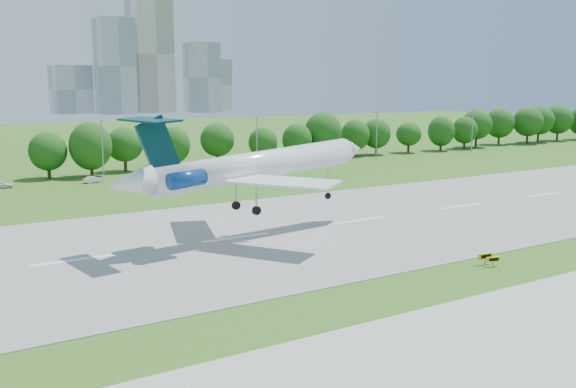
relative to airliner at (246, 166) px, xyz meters
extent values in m
plane|color=#325F19|center=(18.50, -24.76, -9.04)|extent=(600.00, 600.00, 0.00)
cube|color=gray|center=(18.50, 0.24, -9.00)|extent=(400.00, 45.00, 0.08)
cylinder|color=#382314|center=(-1.50, 67.24, -7.24)|extent=(0.70, 0.70, 3.60)
sphere|color=#133F0F|center=(-1.50, 67.24, -2.84)|extent=(8.40, 8.40, 8.40)
cylinder|color=#382314|center=(38.50, 67.24, -7.24)|extent=(0.70, 0.70, 3.60)
sphere|color=#133F0F|center=(38.50, 67.24, -2.84)|extent=(8.40, 8.40, 8.40)
cylinder|color=#382314|center=(78.50, 67.24, -7.24)|extent=(0.70, 0.70, 3.60)
sphere|color=#133F0F|center=(78.50, 67.24, -2.84)|extent=(8.40, 8.40, 8.40)
cylinder|color=#382314|center=(118.50, 67.24, -7.24)|extent=(0.70, 0.70, 3.60)
sphere|color=#133F0F|center=(118.50, 67.24, -2.84)|extent=(8.40, 8.40, 8.40)
cylinder|color=#382314|center=(158.50, 67.24, -7.24)|extent=(0.70, 0.70, 3.60)
sphere|color=#133F0F|center=(158.50, 67.24, -2.84)|extent=(8.40, 8.40, 8.40)
cylinder|color=gray|center=(-1.50, 57.24, -3.04)|extent=(0.24, 0.24, 12.00)
cube|color=gray|center=(-1.50, 57.24, 3.06)|extent=(0.90, 0.25, 0.18)
cylinder|color=gray|center=(33.50, 57.24, -3.04)|extent=(0.24, 0.24, 12.00)
cube|color=gray|center=(33.50, 57.24, 3.06)|extent=(0.90, 0.25, 0.18)
cylinder|color=gray|center=(68.50, 57.24, -3.04)|extent=(0.24, 0.24, 12.00)
cube|color=gray|center=(68.50, 57.24, 3.06)|extent=(0.90, 0.25, 0.18)
cylinder|color=gray|center=(103.50, 57.24, -3.04)|extent=(0.24, 0.24, 12.00)
cube|color=gray|center=(103.50, 57.24, 3.06)|extent=(0.90, 0.25, 0.18)
cube|color=#B2B2B7|center=(93.50, 355.24, 21.96)|extent=(22.00, 22.00, 62.00)
cube|color=beige|center=(123.50, 370.24, 30.96)|extent=(26.00, 26.00, 80.00)
cube|color=#B2B2B7|center=(153.50, 350.24, 14.96)|extent=(20.00, 20.00, 48.00)
cube|color=beige|center=(176.50, 375.24, 9.96)|extent=(18.00, 18.00, 38.00)
cube|color=#B2B2B7|center=(70.50, 380.24, 6.96)|extent=(24.00, 24.00, 32.00)
cylinder|color=white|center=(1.87, 0.24, -0.04)|extent=(30.22, 7.28, 5.20)
cone|color=white|center=(18.26, 2.35, 0.91)|extent=(3.80, 3.89, 3.66)
cone|color=white|center=(-15.31, -1.97, -0.64)|extent=(5.38, 4.09, 3.75)
cube|color=white|center=(0.98, -6.90, -1.14)|extent=(11.13, 13.60, 0.53)
cube|color=white|center=(-0.80, 6.93, -1.14)|extent=(8.68, 13.85, 0.53)
cube|color=#042A34|center=(-11.96, -1.54, 3.29)|extent=(5.34, 1.17, 6.80)
cube|color=#042A34|center=(-12.94, -1.66, 6.12)|extent=(4.37, 9.79, 0.40)
cylinder|color=navy|center=(-9.65, -3.85, -0.43)|extent=(4.49, 2.42, 2.13)
cylinder|color=navy|center=(-10.31, 1.29, -0.43)|extent=(4.49, 2.42, 2.13)
cylinder|color=gray|center=(13.72, 1.76, -3.52)|extent=(0.20, 0.20, 3.48)
cylinder|color=black|center=(13.72, 1.76, -5.27)|extent=(0.93, 0.41, 0.90)
cylinder|color=gray|center=(0.17, -2.19, -3.52)|extent=(0.24, 0.24, 3.48)
cylinder|color=black|center=(0.17, -2.19, -5.27)|extent=(1.14, 0.58, 1.10)
cylinder|color=gray|center=(-0.38, 2.16, -3.52)|extent=(0.24, 0.24, 3.48)
cylinder|color=black|center=(-0.38, 2.16, -5.27)|extent=(1.14, 0.58, 1.10)
cube|color=gray|center=(15.69, -25.49, -8.71)|extent=(0.12, 0.12, 0.65)
cube|color=yellow|center=(15.69, -25.49, -8.25)|extent=(1.47, 0.64, 0.51)
cube|color=black|center=(15.66, -25.58, -8.25)|extent=(1.07, 0.38, 0.33)
cube|color=gray|center=(15.57, -24.54, -8.65)|extent=(0.12, 0.12, 0.77)
cube|color=yellow|center=(15.57, -24.54, -8.10)|extent=(1.78, 0.44, 0.61)
cube|color=black|center=(15.55, -24.66, -8.10)|extent=(1.31, 0.21, 0.39)
imported|color=silver|center=(-3.84, 56.41, -8.40)|extent=(4.10, 2.24, 1.28)
imported|color=silver|center=(-20.17, 58.49, -8.37)|extent=(4.17, 2.31, 1.34)
camera|label=1|loc=(-37.35, -69.56, 9.89)|focal=40.00mm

